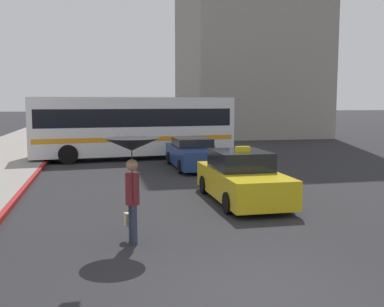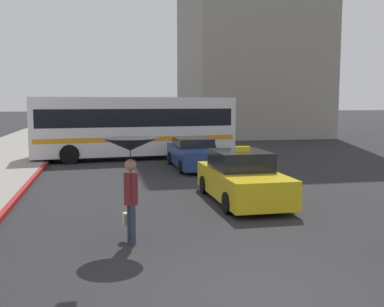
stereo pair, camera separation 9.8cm
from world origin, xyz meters
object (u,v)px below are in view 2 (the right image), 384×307
Objects in this scene: pedestrian_with_umbrella at (130,156)px; traffic_light at (19,33)px; sedan_red at (194,154)px; taxi at (242,179)px; city_bus at (135,125)px.

pedestrian_with_umbrella is 0.35× the size of traffic_light.
sedan_red is at bearing 59.69° from traffic_light.
taxi is 7.49m from traffic_light.
pedestrian_with_umbrella is at bearing 43.87° from taxi.
traffic_light is (-5.83, -2.83, 3.76)m from taxi.
sedan_red is (0.02, 7.18, -0.05)m from taxi.
pedestrian_with_umbrella is at bearing -10.68° from city_bus.
sedan_red is 11.32m from pedestrian_with_umbrella.
sedan_red is at bearing 24.54° from city_bus.
traffic_light is at bearing -19.68° from city_bus.
city_bus is 14.75m from traffic_light.
city_bus is (-2.36, 11.26, 1.12)m from taxi.
city_bus is 1.68× the size of traffic_light.
traffic_light is at bearing 61.21° from pedestrian_with_umbrella.
sedan_red is 0.74× the size of traffic_light.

